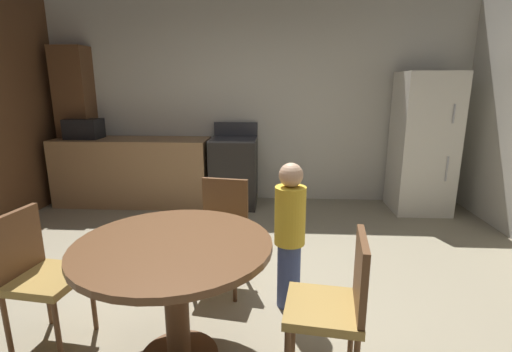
% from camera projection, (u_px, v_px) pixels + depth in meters
% --- Properties ---
extents(ground_plane, '(14.00, 14.00, 0.00)m').
position_uv_depth(ground_plane, '(232.00, 318.00, 2.63)').
color(ground_plane, gray).
extents(wall_back, '(5.96, 0.12, 2.70)m').
position_uv_depth(wall_back, '(256.00, 103.00, 5.14)').
color(wall_back, beige).
rests_on(wall_back, ground).
extents(kitchen_counter, '(2.06, 0.60, 0.90)m').
position_uv_depth(kitchen_counter, '(134.00, 172.00, 5.07)').
color(kitchen_counter, '#9E754C').
rests_on(kitchen_counter, ground).
extents(pantry_column, '(0.44, 0.36, 2.10)m').
position_uv_depth(pantry_column, '(78.00, 126.00, 5.14)').
color(pantry_column, brown).
rests_on(pantry_column, ground).
extents(oven_range, '(0.60, 0.60, 1.10)m').
position_uv_depth(oven_range, '(234.00, 172.00, 4.99)').
color(oven_range, black).
rests_on(oven_range, ground).
extents(refrigerator, '(0.68, 0.68, 1.76)m').
position_uv_depth(refrigerator, '(423.00, 143.00, 4.70)').
color(refrigerator, silver).
rests_on(refrigerator, ground).
extents(microwave, '(0.44, 0.32, 0.26)m').
position_uv_depth(microwave, '(84.00, 129.00, 4.96)').
color(microwave, black).
rests_on(microwave, kitchen_counter).
extents(dining_table, '(1.11, 1.11, 0.76)m').
position_uv_depth(dining_table, '(175.00, 269.00, 2.10)').
color(dining_table, brown).
rests_on(dining_table, ground).
extents(chair_east, '(0.45, 0.45, 0.87)m').
position_uv_depth(chair_east, '(336.00, 301.00, 1.96)').
color(chair_east, brown).
rests_on(chair_east, ground).
extents(chair_north, '(0.45, 0.45, 0.87)m').
position_uv_depth(chair_north, '(222.00, 227.00, 2.98)').
color(chair_north, brown).
rests_on(chair_north, ground).
extents(chair_west, '(0.45, 0.45, 0.87)m').
position_uv_depth(chair_west, '(37.00, 270.00, 2.28)').
color(chair_west, brown).
rests_on(chair_west, ground).
extents(person_child, '(0.31, 0.31, 1.09)m').
position_uv_depth(person_child, '(290.00, 233.00, 2.66)').
color(person_child, '#3D4C84').
rests_on(person_child, ground).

